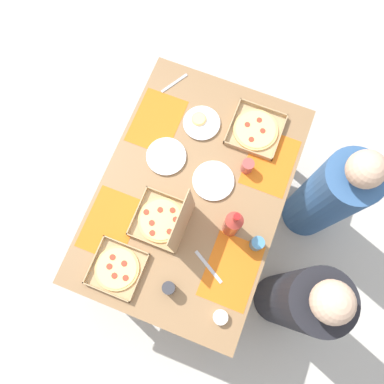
{
  "coord_description": "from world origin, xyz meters",
  "views": [
    {
      "loc": [
        0.51,
        0.2,
        2.77
      ],
      "look_at": [
        0.0,
        0.0,
        0.73
      ],
      "focal_mm": 35.94,
      "sensor_mm": 36.0,
      "label": 1
    }
  ],
  "objects_px": {
    "condiment_bowl": "(220,317)",
    "diner_right_seat": "(297,300)",
    "cup_clear_right": "(257,244)",
    "pizza_box_corner_left": "(256,130)",
    "cup_spare": "(169,288)",
    "pizza_box_center": "(117,268)",
    "plate_middle": "(213,181)",
    "cup_dark": "(247,166)",
    "pizza_box_edge_far": "(165,220)",
    "plate_far_right": "(201,123)",
    "soda_bottle": "(233,224)",
    "plate_near_right": "(166,156)",
    "diner_left_seat": "(327,197)"
  },
  "relations": [
    {
      "from": "condiment_bowl",
      "to": "diner_right_seat",
      "type": "xyz_separation_m",
      "value": [
        -0.24,
        0.38,
        -0.2
      ]
    },
    {
      "from": "cup_clear_right",
      "to": "pizza_box_corner_left",
      "type": "bearing_deg",
      "value": -160.89
    },
    {
      "from": "pizza_box_corner_left",
      "to": "cup_spare",
      "type": "distance_m",
      "value": 1.0
    },
    {
      "from": "pizza_box_center",
      "to": "plate_middle",
      "type": "bearing_deg",
      "value": 154.55
    },
    {
      "from": "pizza_box_center",
      "to": "cup_clear_right",
      "type": "xyz_separation_m",
      "value": [
        -0.38,
        0.63,
        0.03
      ]
    },
    {
      "from": "plate_middle",
      "to": "condiment_bowl",
      "type": "relative_size",
      "value": 3.07
    },
    {
      "from": "pizza_box_corner_left",
      "to": "cup_dark",
      "type": "xyz_separation_m",
      "value": [
        0.24,
        0.03,
        0.03
      ]
    },
    {
      "from": "pizza_box_edge_far",
      "to": "condiment_bowl",
      "type": "distance_m",
      "value": 0.56
    },
    {
      "from": "condiment_bowl",
      "to": "cup_clear_right",
      "type": "bearing_deg",
      "value": 173.23
    },
    {
      "from": "plate_far_right",
      "to": "soda_bottle",
      "type": "distance_m",
      "value": 0.64
    },
    {
      "from": "cup_clear_right",
      "to": "plate_near_right",
      "type": "bearing_deg",
      "value": -114.29
    },
    {
      "from": "cup_clear_right",
      "to": "diner_left_seat",
      "type": "xyz_separation_m",
      "value": [
        -0.47,
        0.34,
        -0.26
      ]
    },
    {
      "from": "plate_far_right",
      "to": "diner_left_seat",
      "type": "xyz_separation_m",
      "value": [
        0.08,
        0.86,
        -0.23
      ]
    },
    {
      "from": "cup_spare",
      "to": "diner_right_seat",
      "type": "distance_m",
      "value": 0.74
    },
    {
      "from": "cup_dark",
      "to": "diner_left_seat",
      "type": "height_order",
      "value": "diner_left_seat"
    },
    {
      "from": "soda_bottle",
      "to": "pizza_box_edge_far",
      "type": "bearing_deg",
      "value": -74.06
    },
    {
      "from": "plate_middle",
      "to": "diner_right_seat",
      "type": "relative_size",
      "value": 0.19
    },
    {
      "from": "plate_middle",
      "to": "diner_left_seat",
      "type": "relative_size",
      "value": 0.2
    },
    {
      "from": "pizza_box_corner_left",
      "to": "cup_clear_right",
      "type": "distance_m",
      "value": 0.66
    },
    {
      "from": "pizza_box_center",
      "to": "plate_middle",
      "type": "relative_size",
      "value": 1.14
    },
    {
      "from": "plate_near_right",
      "to": "plate_middle",
      "type": "bearing_deg",
      "value": 82.75
    },
    {
      "from": "diner_right_seat",
      "to": "plate_near_right",
      "type": "bearing_deg",
      "value": -115.52
    },
    {
      "from": "condiment_bowl",
      "to": "cup_dark",
      "type": "bearing_deg",
      "value": -170.2
    },
    {
      "from": "pizza_box_edge_far",
      "to": "cup_spare",
      "type": "height_order",
      "value": "pizza_box_edge_far"
    },
    {
      "from": "pizza_box_edge_far",
      "to": "diner_left_seat",
      "type": "bearing_deg",
      "value": 122.76
    },
    {
      "from": "plate_near_right",
      "to": "condiment_bowl",
      "type": "distance_m",
      "value": 0.91
    },
    {
      "from": "plate_far_right",
      "to": "condiment_bowl",
      "type": "xyz_separation_m",
      "value": [
        0.96,
        0.47,
        0.01
      ]
    },
    {
      "from": "plate_far_right",
      "to": "condiment_bowl",
      "type": "relative_size",
      "value": 2.84
    },
    {
      "from": "plate_near_right",
      "to": "diner_right_seat",
      "type": "height_order",
      "value": "diner_right_seat"
    },
    {
      "from": "diner_left_seat",
      "to": "plate_middle",
      "type": "bearing_deg",
      "value": -71.57
    },
    {
      "from": "plate_near_right",
      "to": "cup_clear_right",
      "type": "height_order",
      "value": "cup_clear_right"
    },
    {
      "from": "plate_far_right",
      "to": "cup_spare",
      "type": "bearing_deg",
      "value": 10.91
    },
    {
      "from": "diner_left_seat",
      "to": "condiment_bowl",
      "type": "bearing_deg",
      "value": -23.57
    },
    {
      "from": "cup_dark",
      "to": "diner_left_seat",
      "type": "distance_m",
      "value": 0.59
    },
    {
      "from": "condiment_bowl",
      "to": "soda_bottle",
      "type": "bearing_deg",
      "value": -166.52
    },
    {
      "from": "plate_far_right",
      "to": "cup_dark",
      "type": "height_order",
      "value": "cup_dark"
    },
    {
      "from": "pizza_box_corner_left",
      "to": "plate_near_right",
      "type": "bearing_deg",
      "value": -51.13
    },
    {
      "from": "plate_near_right",
      "to": "soda_bottle",
      "type": "bearing_deg",
      "value": 62.15
    },
    {
      "from": "diner_right_seat",
      "to": "cup_dark",
      "type": "bearing_deg",
      "value": -136.98
    },
    {
      "from": "plate_near_right",
      "to": "plate_middle",
      "type": "relative_size",
      "value": 0.97
    },
    {
      "from": "pizza_box_edge_far",
      "to": "plate_far_right",
      "type": "distance_m",
      "value": 0.61
    },
    {
      "from": "pizza_box_center",
      "to": "cup_clear_right",
      "type": "bearing_deg",
      "value": 121.1
    },
    {
      "from": "pizza_box_corner_left",
      "to": "plate_near_right",
      "type": "height_order",
      "value": "pizza_box_corner_left"
    },
    {
      "from": "pizza_box_edge_far",
      "to": "pizza_box_corner_left",
      "type": "bearing_deg",
      "value": 157.99
    },
    {
      "from": "condiment_bowl",
      "to": "diner_right_seat",
      "type": "relative_size",
      "value": 0.06
    },
    {
      "from": "plate_middle",
      "to": "diner_left_seat",
      "type": "height_order",
      "value": "diner_left_seat"
    },
    {
      "from": "cup_clear_right",
      "to": "cup_spare",
      "type": "height_order",
      "value": "cup_spare"
    },
    {
      "from": "pizza_box_center",
      "to": "diner_left_seat",
      "type": "bearing_deg",
      "value": 131.32
    },
    {
      "from": "pizza_box_corner_left",
      "to": "diner_left_seat",
      "type": "xyz_separation_m",
      "value": [
        0.15,
        0.55,
        -0.23
      ]
    },
    {
      "from": "pizza_box_center",
      "to": "cup_dark",
      "type": "xyz_separation_m",
      "value": [
        -0.76,
        0.45,
        0.03
      ]
    }
  ]
}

